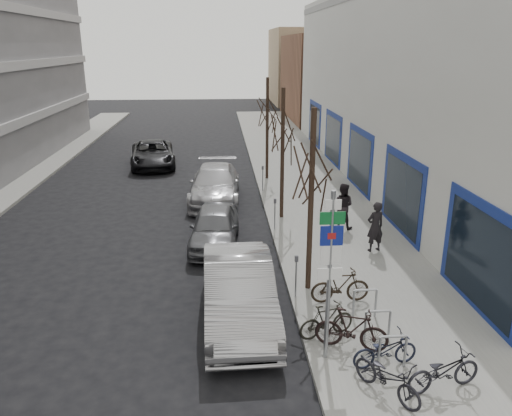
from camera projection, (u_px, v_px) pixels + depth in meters
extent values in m
plane|color=black|center=(223.00, 367.00, 11.53)|extent=(120.00, 120.00, 0.00)
cube|color=slate|center=(325.00, 217.00, 21.30)|extent=(5.00, 70.00, 0.15)
cube|color=brown|center=(350.00, 78.00, 49.10)|extent=(12.00, 14.00, 8.00)
cube|color=#937A5B|center=(324.00, 66.00, 63.19)|extent=(13.00, 12.00, 9.00)
cylinder|color=gray|center=(329.00, 282.00, 11.05)|extent=(0.10, 0.10, 4.20)
cube|color=white|center=(333.00, 205.00, 10.46)|extent=(0.35, 0.03, 0.22)
cube|color=#0C5926|center=(333.00, 218.00, 10.55)|extent=(0.55, 0.03, 0.28)
cube|color=navy|center=(332.00, 236.00, 10.67)|extent=(0.50, 0.03, 0.45)
cube|color=maroon|center=(332.00, 236.00, 10.67)|extent=(0.18, 0.02, 0.14)
cube|color=white|center=(331.00, 255.00, 10.81)|extent=(0.45, 0.03, 0.45)
cube|color=white|center=(330.00, 274.00, 10.96)|extent=(0.55, 0.03, 0.28)
cylinder|color=gray|center=(379.00, 353.00, 11.13)|extent=(0.06, 0.06, 0.80)
cylinder|color=gray|center=(405.00, 351.00, 11.18)|extent=(0.06, 0.06, 0.80)
cylinder|color=gray|center=(394.00, 336.00, 11.03)|extent=(0.60, 0.06, 0.06)
cylinder|color=gray|center=(365.00, 326.00, 12.18)|extent=(0.06, 0.06, 0.80)
cylinder|color=gray|center=(389.00, 325.00, 12.22)|extent=(0.06, 0.06, 0.80)
cylinder|color=gray|center=(379.00, 311.00, 12.07)|extent=(0.60, 0.06, 0.06)
cylinder|color=gray|center=(354.00, 304.00, 13.22)|extent=(0.06, 0.06, 0.80)
cylinder|color=gray|center=(376.00, 303.00, 13.26)|extent=(0.06, 0.06, 0.80)
cylinder|color=gray|center=(366.00, 290.00, 13.11)|extent=(0.60, 0.06, 0.06)
cylinder|color=black|center=(311.00, 205.00, 14.17)|extent=(0.16, 0.16, 5.50)
cylinder|color=black|center=(282.00, 157.00, 20.33)|extent=(0.16, 0.16, 5.50)
cylinder|color=black|center=(267.00, 131.00, 26.49)|extent=(0.16, 0.16, 5.50)
cylinder|color=gray|center=(296.00, 279.00, 14.31)|extent=(0.05, 0.05, 1.10)
cube|color=#3F3F44|center=(296.00, 259.00, 14.11)|extent=(0.10, 0.08, 0.18)
cylinder|color=gray|center=(275.00, 216.00, 19.52)|extent=(0.05, 0.05, 1.10)
cube|color=#3F3F44|center=(275.00, 201.00, 19.32)|extent=(0.10, 0.08, 0.18)
cylinder|color=gray|center=(263.00, 180.00, 24.73)|extent=(0.05, 0.05, 1.10)
cube|color=#3F3F44|center=(263.00, 168.00, 24.53)|extent=(0.10, 0.08, 0.18)
imported|color=black|center=(388.00, 374.00, 10.23)|extent=(1.35, 1.68, 1.02)
imported|color=black|center=(352.00, 329.00, 11.81)|extent=(1.84, 1.09, 1.07)
imported|color=black|center=(385.00, 347.00, 11.20)|extent=(1.61, 0.72, 0.95)
imported|color=black|center=(327.00, 320.00, 12.34)|extent=(1.57, 0.87, 0.91)
imported|color=black|center=(444.00, 368.00, 10.40)|extent=(1.82, 0.91, 1.06)
imported|color=black|center=(340.00, 285.00, 13.99)|extent=(1.71, 0.58, 1.03)
imported|color=#9A9A9F|center=(239.00, 291.00, 13.25)|extent=(1.94, 5.25, 1.72)
imported|color=#55555A|center=(215.00, 227.00, 18.32)|extent=(2.01, 4.34, 1.44)
imported|color=#9E9DA2|center=(215.00, 184.00, 23.56)|extent=(2.57, 5.72, 1.63)
imported|color=black|center=(153.00, 154.00, 30.37)|extent=(3.22, 5.76, 1.52)
imported|color=black|center=(375.00, 227.00, 17.39)|extent=(0.75, 0.60, 1.80)
imported|color=black|center=(342.00, 206.00, 19.59)|extent=(0.82, 0.71, 1.85)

